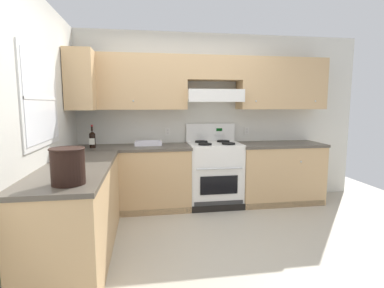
{
  "coord_description": "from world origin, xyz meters",
  "views": [
    {
      "loc": [
        -0.59,
        -2.95,
        1.5
      ],
      "look_at": [
        -0.0,
        0.7,
        1.0
      ],
      "focal_mm": 27.85,
      "sensor_mm": 36.0,
      "label": 1
    }
  ],
  "objects_px": {
    "stove": "(214,173)",
    "bucket": "(68,165)",
    "wine_bottle": "(92,139)",
    "bowl": "(148,144)"
  },
  "relations": [
    {
      "from": "stove",
      "to": "bowl",
      "type": "height_order",
      "value": "stove"
    },
    {
      "from": "stove",
      "to": "bucket",
      "type": "bearing_deg",
      "value": -128.85
    },
    {
      "from": "bowl",
      "to": "bucket",
      "type": "relative_size",
      "value": 1.4
    },
    {
      "from": "bowl",
      "to": "bucket",
      "type": "height_order",
      "value": "bucket"
    },
    {
      "from": "wine_bottle",
      "to": "bowl",
      "type": "distance_m",
      "value": 0.76
    },
    {
      "from": "bowl",
      "to": "bucket",
      "type": "distance_m",
      "value": 2.11
    },
    {
      "from": "bucket",
      "to": "bowl",
      "type": "bearing_deg",
      "value": 73.2
    },
    {
      "from": "wine_bottle",
      "to": "bucket",
      "type": "bearing_deg",
      "value": -85.88
    },
    {
      "from": "stove",
      "to": "wine_bottle",
      "type": "bearing_deg",
      "value": -177.84
    },
    {
      "from": "stove",
      "to": "bucket",
      "type": "relative_size",
      "value": 4.41
    }
  ]
}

